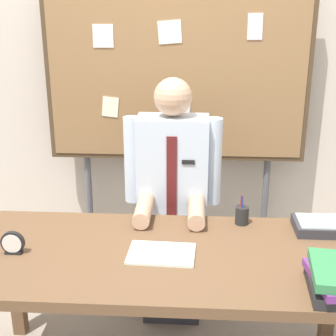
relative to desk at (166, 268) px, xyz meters
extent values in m
cube|color=beige|center=(0.00, 1.27, 0.68)|extent=(6.40, 0.08, 2.70)
cube|color=brown|center=(0.00, 0.00, 0.06)|extent=(1.89, 0.82, 0.05)
cube|color=brown|center=(-0.89, 0.35, -0.32)|extent=(0.07, 0.07, 0.71)
cube|color=brown|center=(0.89, 0.35, -0.32)|extent=(0.07, 0.07, 0.71)
cube|color=#2D2D33|center=(0.00, 0.62, -0.45)|extent=(0.34, 0.30, 0.44)
cube|color=silver|center=(0.00, 0.62, 0.17)|extent=(0.40, 0.22, 0.81)
sphere|color=tan|center=(0.00, 0.62, 0.69)|extent=(0.21, 0.21, 0.21)
cylinder|color=silver|center=(-0.23, 0.60, 0.33)|extent=(0.09, 0.09, 0.50)
cylinder|color=silver|center=(0.23, 0.60, 0.33)|extent=(0.09, 0.09, 0.50)
cylinder|color=tan|center=(-0.14, 0.36, 0.13)|extent=(0.09, 0.30, 0.09)
cylinder|color=tan|center=(0.14, 0.36, 0.13)|extent=(0.09, 0.30, 0.09)
cube|color=#591919|center=(0.00, 0.51, 0.23)|extent=(0.06, 0.01, 0.53)
cube|color=black|center=(0.09, 0.51, 0.36)|extent=(0.07, 0.01, 0.02)
cube|color=#4C3823|center=(0.00, 1.07, 0.76)|extent=(1.67, 0.05, 1.14)
cube|color=olive|center=(0.00, 1.06, 0.76)|extent=(1.61, 0.04, 1.08)
cylinder|color=#59595E|center=(-0.61, 1.10, -0.22)|extent=(0.04, 0.04, 0.90)
cylinder|color=#59595E|center=(0.61, 1.10, -0.22)|extent=(0.04, 0.04, 0.90)
cube|color=white|center=(0.01, 1.03, 0.52)|extent=(0.17, 0.00, 0.19)
cube|color=#F4EFCC|center=(-0.42, 1.03, 0.54)|extent=(0.12, 0.00, 0.14)
cube|color=silver|center=(0.47, 1.03, 1.04)|extent=(0.09, 0.00, 0.16)
cube|color=silver|center=(-0.04, 1.03, 1.01)|extent=(0.15, 0.00, 0.15)
cube|color=white|center=(-0.45, 1.03, 0.98)|extent=(0.13, 0.00, 0.14)
cube|color=#262626|center=(0.70, -0.27, 0.11)|extent=(0.23, 0.29, 0.05)
cube|color=#72337F|center=(0.69, -0.28, 0.15)|extent=(0.21, 0.30, 0.03)
cube|color=#337F47|center=(0.69, -0.28, 0.18)|extent=(0.21, 0.31, 0.04)
cube|color=silver|center=(-0.02, -0.02, 0.09)|extent=(0.31, 0.22, 0.01)
cylinder|color=black|center=(-0.70, -0.05, 0.14)|extent=(0.11, 0.02, 0.11)
cylinder|color=white|center=(-0.70, -0.06, 0.14)|extent=(0.09, 0.00, 0.09)
cube|color=black|center=(-0.70, -0.05, 0.09)|extent=(0.08, 0.04, 0.01)
cylinder|color=#262626|center=(0.38, 0.33, 0.13)|extent=(0.07, 0.07, 0.09)
cylinder|color=#263399|center=(0.37, 0.32, 0.17)|extent=(0.01, 0.01, 0.15)
cylinder|color=maroon|center=(0.37, 0.34, 0.17)|extent=(0.01, 0.01, 0.15)
cube|color=#333338|center=(0.77, 0.27, 0.11)|extent=(0.26, 0.20, 0.05)
cube|color=silver|center=(0.77, 0.27, 0.14)|extent=(0.22, 0.17, 0.01)
camera|label=1|loc=(0.13, -1.93, 1.17)|focal=50.63mm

